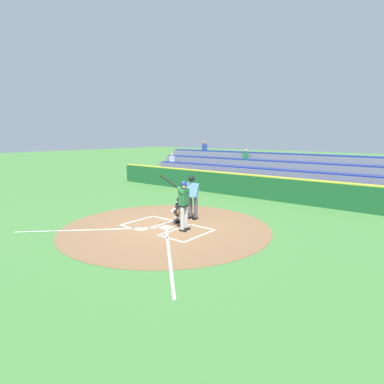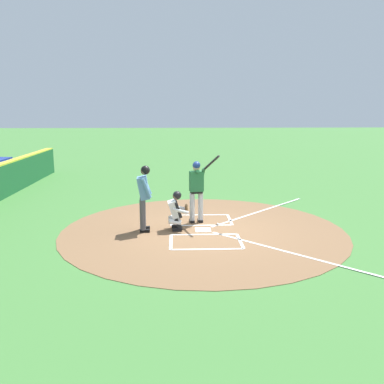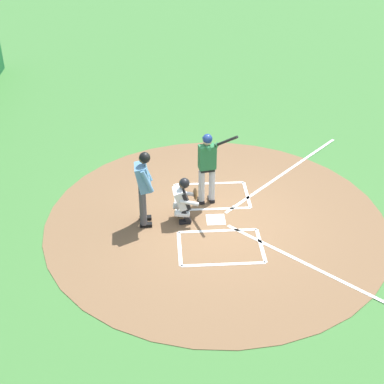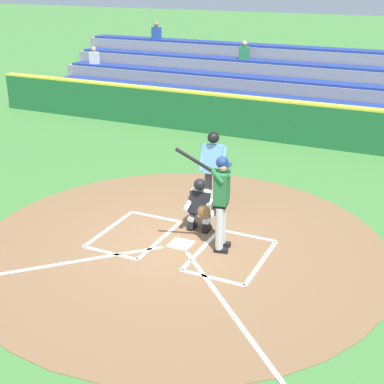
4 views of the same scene
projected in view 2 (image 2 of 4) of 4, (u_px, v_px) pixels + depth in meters
The scene contains 7 objects.
ground_plane at pixel (203, 230), 11.76m from camera, with size 120.00×120.00×0.00m, color #427A38.
dirt_circle at pixel (203, 230), 11.76m from camera, with size 8.00×8.00×0.01m, color brown.
home_plate_and_chalk at pixel (234, 229), 11.79m from camera, with size 7.93×4.91×0.01m.
batter at pixel (197, 187), 12.28m from camera, with size 0.86×0.85×2.13m.
catcher at pixel (177, 210), 11.69m from camera, with size 0.62×0.61×1.13m.
plate_umpire at pixel (144, 194), 11.46m from camera, with size 0.59×0.43×1.86m.
baseball at pixel (218, 224), 12.23m from camera, with size 0.07×0.07×0.07m, color white.
Camera 2 is at (11.28, -0.74, 3.43)m, focal length 38.69 mm.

